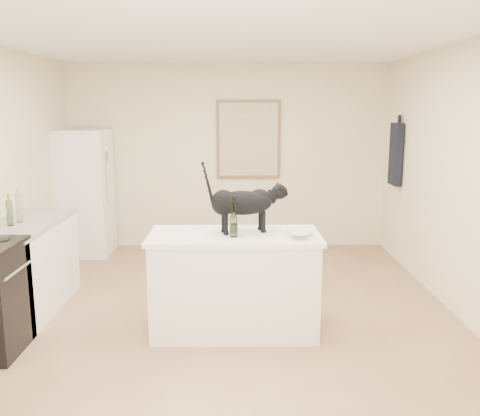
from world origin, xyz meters
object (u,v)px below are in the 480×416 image
at_px(fridge, 84,193).
at_px(wine_bottle, 234,219).
at_px(black_cat, 242,206).
at_px(glass_bowl, 300,236).

xyz_separation_m(fridge, wine_bottle, (2.05, -2.66, 0.21)).
xyz_separation_m(fridge, black_cat, (2.12, -2.50, 0.29)).
distance_m(fridge, glass_bowl, 3.77).
bearing_deg(glass_bowl, black_cat, 154.33).
xyz_separation_m(black_cat, glass_bowl, (0.48, -0.23, -0.21)).
height_order(fridge, black_cat, fridge).
bearing_deg(wine_bottle, glass_bowl, -7.02).
height_order(black_cat, wine_bottle, black_cat).
bearing_deg(glass_bowl, wine_bottle, 172.98).
distance_m(black_cat, glass_bowl, 0.57).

